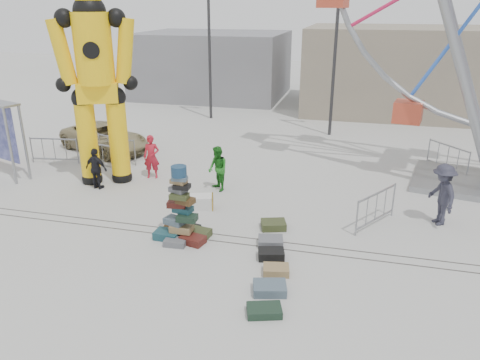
% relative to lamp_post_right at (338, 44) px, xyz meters
% --- Properties ---
extents(ground, '(90.00, 90.00, 0.00)m').
position_rel_lamp_post_right_xyz_m(ground, '(-3.09, -13.00, -4.48)').
color(ground, '#9E9E99').
rests_on(ground, ground).
extents(track_line_near, '(40.00, 0.04, 0.01)m').
position_rel_lamp_post_right_xyz_m(track_line_near, '(-3.09, -12.40, -4.48)').
color(track_line_near, '#47443F').
rests_on(track_line_near, ground).
extents(track_line_far, '(40.00, 0.04, 0.01)m').
position_rel_lamp_post_right_xyz_m(track_line_far, '(-3.09, -12.00, -4.48)').
color(track_line_far, '#47443F').
rests_on(track_line_far, ground).
extents(building_right, '(12.00, 8.00, 5.00)m').
position_rel_lamp_post_right_xyz_m(building_right, '(3.91, 7.00, -1.98)').
color(building_right, gray).
rests_on(building_right, ground).
extents(building_left, '(10.00, 8.00, 4.40)m').
position_rel_lamp_post_right_xyz_m(building_left, '(-9.09, 9.00, -2.28)').
color(building_left, gray).
rests_on(building_left, ground).
extents(lamp_post_right, '(1.41, 0.25, 8.00)m').
position_rel_lamp_post_right_xyz_m(lamp_post_right, '(0.00, 0.00, 0.00)').
color(lamp_post_right, '#2D2D30').
rests_on(lamp_post_right, ground).
extents(lamp_post_left, '(1.41, 0.25, 8.00)m').
position_rel_lamp_post_right_xyz_m(lamp_post_left, '(-7.00, 2.00, 0.00)').
color(lamp_post_left, '#2D2D30').
rests_on(lamp_post_left, ground).
extents(suitcase_tower, '(1.57, 1.37, 2.20)m').
position_rel_lamp_post_right_xyz_m(suitcase_tower, '(-3.36, -12.46, -3.87)').
color(suitcase_tower, '#1C4A55').
rests_on(suitcase_tower, ground).
extents(crash_test_dummy, '(2.86, 1.66, 7.38)m').
position_rel_lamp_post_right_xyz_m(crash_test_dummy, '(-7.74, -8.88, -0.59)').
color(crash_test_dummy, black).
rests_on(crash_test_dummy, ground).
extents(steamer_trunk, '(1.05, 0.79, 0.44)m').
position_rel_lamp_post_right_xyz_m(steamer_trunk, '(-3.58, -10.36, -4.26)').
color(steamer_trunk, silver).
rests_on(steamer_trunk, ground).
extents(row_case_0, '(0.86, 0.75, 0.23)m').
position_rel_lamp_post_right_xyz_m(row_case_0, '(-0.94, -11.20, -4.37)').
color(row_case_0, '#3B4422').
rests_on(row_case_0, ground).
extents(row_case_1, '(0.78, 0.68, 0.21)m').
position_rel_lamp_post_right_xyz_m(row_case_1, '(-0.83, -12.21, -4.38)').
color(row_case_1, slate).
rests_on(row_case_1, ground).
extents(row_case_2, '(0.78, 0.63, 0.24)m').
position_rel_lamp_post_right_xyz_m(row_case_2, '(-0.68, -12.94, -4.36)').
color(row_case_2, black).
rests_on(row_case_2, ground).
extents(row_case_3, '(0.72, 0.59, 0.19)m').
position_rel_lamp_post_right_xyz_m(row_case_3, '(-0.42, -13.65, -4.39)').
color(row_case_3, '#9C7E4F').
rests_on(row_case_3, ground).
extents(row_case_4, '(0.89, 0.73, 0.23)m').
position_rel_lamp_post_right_xyz_m(row_case_4, '(-0.42, -14.49, -4.37)').
color(row_case_4, slate).
rests_on(row_case_4, ground).
extents(row_case_5, '(0.86, 0.69, 0.19)m').
position_rel_lamp_post_right_xyz_m(row_case_5, '(-0.38, -15.32, -4.39)').
color(row_case_5, '#1C3324').
rests_on(row_case_5, ground).
extents(barricade_dummy_a, '(1.99, 0.39, 1.10)m').
position_rel_lamp_post_right_xyz_m(barricade_dummy_a, '(-10.95, -7.45, -3.93)').
color(barricade_dummy_a, gray).
rests_on(barricade_dummy_a, ground).
extents(barricade_dummy_b, '(1.95, 0.65, 1.10)m').
position_rel_lamp_post_right_xyz_m(barricade_dummy_b, '(-8.51, -6.62, -3.93)').
color(barricade_dummy_b, gray).
rests_on(barricade_dummy_b, ground).
extents(barricade_dummy_c, '(1.98, 0.49, 1.10)m').
position_rel_lamp_post_right_xyz_m(barricade_dummy_c, '(-8.53, -7.73, -3.93)').
color(barricade_dummy_c, gray).
rests_on(barricade_dummy_c, ground).
extents(barricade_wheel_front, '(1.17, 1.74, 1.10)m').
position_rel_lamp_post_right_xyz_m(barricade_wheel_front, '(2.00, -10.23, -3.93)').
color(barricade_wheel_front, gray).
rests_on(barricade_wheel_front, ground).
extents(barricade_wheel_back, '(1.33, 1.62, 1.10)m').
position_rel_lamp_post_right_xyz_m(barricade_wheel_back, '(4.84, -4.47, -3.93)').
color(barricade_wheel_back, gray).
rests_on(barricade_wheel_back, ground).
extents(pedestrian_red, '(0.68, 0.53, 1.68)m').
position_rel_lamp_post_right_xyz_m(pedestrian_red, '(-6.26, -8.05, -3.64)').
color(pedestrian_red, '#AB1828').
rests_on(pedestrian_red, ground).
extents(pedestrian_green, '(0.98, 1.00, 1.62)m').
position_rel_lamp_post_right_xyz_m(pedestrian_green, '(-3.43, -8.68, -3.67)').
color(pedestrian_green, '#1C6F1B').
rests_on(pedestrian_green, ground).
extents(pedestrian_black, '(0.94, 0.50, 1.52)m').
position_rel_lamp_post_right_xyz_m(pedestrian_black, '(-7.70, -9.61, -3.72)').
color(pedestrian_black, black).
rests_on(pedestrian_black, ground).
extents(pedestrian_grey, '(1.10, 1.41, 1.91)m').
position_rel_lamp_post_right_xyz_m(pedestrian_grey, '(3.88, -9.63, -3.53)').
color(pedestrian_grey, '#292937').
rests_on(pedestrian_grey, ground).
extents(parked_suv, '(4.94, 3.71, 1.25)m').
position_rel_lamp_post_right_xyz_m(parked_suv, '(-9.80, -5.37, -3.86)').
color(parked_suv, '#958960').
rests_on(parked_suv, ground).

